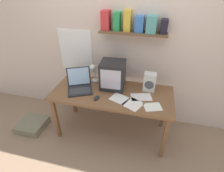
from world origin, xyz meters
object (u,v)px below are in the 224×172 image
Objects in this scene: desk_lamp at (93,71)px; open_notebook at (119,99)px; corner_desk at (112,96)px; floor_cushion at (32,124)px; loose_paper_near_monitor at (141,97)px; space_heater at (150,82)px; crt_monitor at (113,75)px; printed_handout at (153,107)px; juice_glass at (77,74)px; computer_mouse at (97,98)px; loose_paper_near_laptop at (133,104)px; laptop at (80,84)px.

open_notebook is at bearing -22.46° from desk_lamp.
corner_desk is 1.38m from floor_cushion.
floor_cushion is (-1.62, -0.22, -0.66)m from loose_paper_near_monitor.
crt_monitor is at bearing -174.22° from space_heater.
printed_handout is (0.86, -0.38, -0.18)m from desk_lamp.
floor_cushion is at bearing -141.82° from juice_glass.
computer_mouse is at bearing -166.18° from open_notebook.
loose_paper_near_laptop is (-0.16, -0.36, -0.12)m from space_heater.
laptop is 1.56× the size of loose_paper_near_laptop.
space_heater reaches higher than printed_handout.
corner_desk is 11.67× the size of juice_glass.
loose_paper_near_monitor reaches higher than floor_cushion.
computer_mouse reaches higher than loose_paper_near_monitor.
desk_lamp is at bearing -10.66° from juice_glass.
juice_glass is 1.02m from loose_paper_near_laptop.
crt_monitor reaches higher than desk_lamp.
laptop reaches higher than loose_paper_near_laptop.
printed_handout and open_notebook have the same top height.
crt_monitor is 1.32× the size of desk_lamp.
loose_paper_near_monitor is at bearing 17.33° from computer_mouse.
computer_mouse is at bearing -53.93° from desk_lamp.
juice_glass is 0.56× the size of printed_handout.
juice_glass is 1.04m from loose_paper_near_monitor.
loose_paper_near_laptop is 1.67m from floor_cushion.
desk_lamp reaches higher than juice_glass.
crt_monitor is at bearing 99.87° from corner_desk.
open_notebook is at bearing -26.84° from juice_glass.
desk_lamp is at bearing 144.46° from open_notebook.
space_heater is at bearing 13.42° from floor_cushion.
open_notebook is (0.58, -0.11, -0.06)m from laptop.
laptop is 1.61× the size of open_notebook.
laptop is 0.85m from loose_paper_near_monitor.
floor_cushion is at bearing -141.54° from desk_lamp.
open_notebook is (-0.18, 0.07, 0.00)m from loose_paper_near_laptop.
floor_cushion is (-0.91, -0.43, -0.84)m from desk_lamp.
loose_paper_near_laptop is at bearing -179.18° from printed_handout.
desk_lamp is at bearing 179.80° from space_heater.
juice_glass is (-0.29, 0.05, -0.13)m from desk_lamp.
space_heater reaches higher than corner_desk.
crt_monitor reaches higher than printed_handout.
laptop reaches higher than computer_mouse.
juice_glass is 0.35× the size of floor_cushion.
open_notebook is at bearing 13.82° from computer_mouse.
juice_glass is 1.07m from floor_cushion.
computer_mouse is 0.41× the size of loose_paper_near_laptop.
desk_lamp reaches higher than corner_desk.
printed_handout is 0.82× the size of loose_paper_near_monitor.
juice_glass is at bearing 157.30° from corner_desk.
crt_monitor is 0.47m from laptop.
loose_paper_near_laptop and open_notebook have the same top height.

